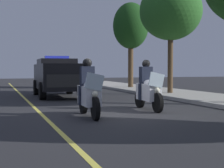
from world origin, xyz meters
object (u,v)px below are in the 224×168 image
object	(u,v)px
police_motorcycle_lead_right	(148,90)
tree_far_back	(171,11)
police_motorcycle_lead_left	(89,93)
police_suv	(57,75)
tree_behind_suv	(131,26)

from	to	relation	value
police_motorcycle_lead_right	tree_far_back	world-z (taller)	tree_far_back
police_motorcycle_lead_left	tree_far_back	distance (m)	10.04
police_motorcycle_lead_left	tree_far_back	xyz separation A→B (m)	(-6.70, 6.44, 3.81)
police_motorcycle_lead_left	police_suv	world-z (taller)	police_suv
police_motorcycle_lead_right	police_suv	size ratio (longest dim) A/B	0.43
tree_far_back	police_suv	bearing A→B (deg)	-96.37
police_motorcycle_lead_left	police_suv	size ratio (longest dim) A/B	0.43
police_suv	tree_behind_suv	distance (m)	8.89
police_motorcycle_lead_right	police_suv	bearing A→B (deg)	-163.48
police_motorcycle_lead_left	tree_behind_suv	size ratio (longest dim) A/B	0.36
tree_behind_suv	tree_far_back	bearing A→B (deg)	-1.75
tree_far_back	tree_behind_suv	world-z (taller)	tree_far_back
police_suv	tree_far_back	distance (m)	7.00
police_motorcycle_lead_left	tree_far_back	bearing A→B (deg)	136.15
police_motorcycle_lead_left	police_suv	distance (m)	7.40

